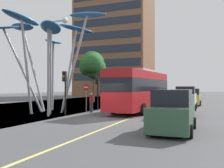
{
  "coord_description": "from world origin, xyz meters",
  "views": [
    {
      "loc": [
        6.98,
        -15.74,
        2.19
      ],
      "look_at": [
        -1.25,
        5.83,
        2.5
      ],
      "focal_mm": 40.64,
      "sensor_mm": 36.0,
      "label": 1
    }
  ],
  "objects": [
    {
      "name": "car_side_street",
      "position": [
        5.16,
        16.52,
        0.96
      ],
      "size": [
        1.92,
        3.81,
        2.05
      ],
      "color": "gold",
      "rests_on": "ground"
    },
    {
      "name": "pedestrian",
      "position": [
        -2.63,
        4.36,
        0.86
      ],
      "size": [
        0.34,
        0.34,
        1.72
      ],
      "color": "#2D3342",
      "rests_on": "ground"
    },
    {
      "name": "car_parked_mid",
      "position": [
        4.9,
        3.57,
        0.96
      ],
      "size": [
        2.0,
        3.9,
        2.03
      ],
      "color": "#2D5138",
      "rests_on": "ground"
    },
    {
      "name": "red_bus",
      "position": [
        1.19,
        6.38,
        2.08
      ],
      "size": [
        3.43,
        10.35,
        3.8
      ],
      "color": "red",
      "rests_on": "ground"
    },
    {
      "name": "traffic_light_kerb_near",
      "position": [
        -3.54,
        1.44,
        2.5
      ],
      "size": [
        0.28,
        0.42,
        3.45
      ],
      "color": "black",
      "rests_on": "ground"
    },
    {
      "name": "car_parked_far",
      "position": [
        4.85,
        10.54,
        1.07
      ],
      "size": [
        2.07,
        3.93,
        2.29
      ],
      "color": "silver",
      "rests_on": "ground"
    },
    {
      "name": "car_parked_near",
      "position": [
        5.33,
        -2.97,
        0.97
      ],
      "size": [
        2.05,
        4.5,
        2.08
      ],
      "color": "#2D5138",
      "rests_on": "ground"
    },
    {
      "name": "traffic_light_kerb_far",
      "position": [
        -2.91,
        6.27,
        2.39
      ],
      "size": [
        0.28,
        0.42,
        3.28
      ],
      "color": "black",
      "rests_on": "ground"
    },
    {
      "name": "backdrop_building",
      "position": [
        -15.83,
        46.49,
        13.08
      ],
      "size": [
        18.21,
        13.49,
        26.16
      ],
      "color": "brown",
      "rests_on": "ground"
    },
    {
      "name": "tree_pavement_near",
      "position": [
        -9.53,
        19.17,
        5.52
      ],
      "size": [
        4.11,
        4.33,
        7.71
      ],
      "color": "brown",
      "rests_on": "ground"
    },
    {
      "name": "ground",
      "position": [
        -0.7,
        0.0,
        -0.05
      ],
      "size": [
        120.0,
        240.0,
        0.1
      ],
      "color": "#4C4C4F"
    },
    {
      "name": "street_lamp",
      "position": [
        -4.0,
        0.51,
        4.75
      ],
      "size": [
        1.76,
        0.44,
        7.39
      ],
      "color": "gray",
      "rests_on": "ground"
    },
    {
      "name": "traffic_light_island_mid",
      "position": [
        -3.24,
        11.75,
        2.42
      ],
      "size": [
        0.28,
        0.42,
        3.34
      ],
      "color": "black",
      "rests_on": "ground"
    },
    {
      "name": "leaf_sculpture",
      "position": [
        -6.71,
        3.29,
        6.86
      ],
      "size": [
        11.47,
        9.18,
        8.68
      ],
      "color": "#9EA0A5",
      "rests_on": "ground"
    },
    {
      "name": "no_entry_sign",
      "position": [
        -3.63,
        5.36,
        1.67
      ],
      "size": [
        0.6,
        0.12,
        2.5
      ],
      "color": "gray",
      "rests_on": "ground"
    }
  ]
}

